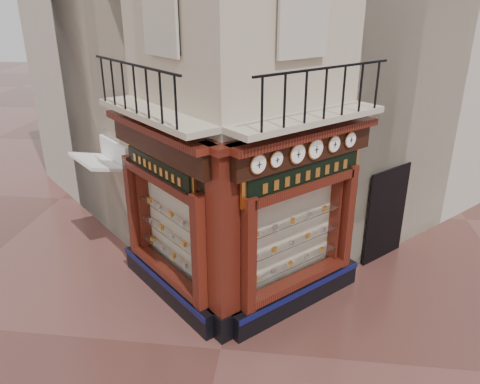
% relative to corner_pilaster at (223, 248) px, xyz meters
% --- Properties ---
extents(ground, '(80.00, 80.00, 0.00)m').
position_rel_corner_pilaster_xyz_m(ground, '(0.00, -0.50, -1.95)').
color(ground, '#502B25').
rests_on(ground, ground).
extents(main_building, '(11.31, 11.31, 12.00)m').
position_rel_corner_pilaster_xyz_m(main_building, '(0.00, 5.66, 4.05)').
color(main_building, '#C3B498').
rests_on(main_building, ground).
extents(neighbour_left, '(11.31, 11.31, 11.00)m').
position_rel_corner_pilaster_xyz_m(neighbour_left, '(-2.47, 8.13, 3.55)').
color(neighbour_left, '#BEB5A5').
rests_on(neighbour_left, ground).
extents(neighbour_right, '(11.31, 11.31, 11.00)m').
position_rel_corner_pilaster_xyz_m(neighbour_right, '(2.47, 8.13, 3.55)').
color(neighbour_right, '#BEB5A5').
rests_on(neighbour_right, ground).
extents(shopfront_left, '(2.86, 2.86, 3.98)m').
position_rel_corner_pilaster_xyz_m(shopfront_left, '(-1.41, 1.07, 0.03)').
color(shopfront_left, black).
rests_on(shopfront_left, ground).
extents(shopfront_right, '(2.86, 2.86, 3.98)m').
position_rel_corner_pilaster_xyz_m(shopfront_right, '(1.41, 1.07, 0.03)').
color(shopfront_right, black).
rests_on(shopfront_right, ground).
extents(corner_pilaster, '(0.85, 0.85, 3.98)m').
position_rel_corner_pilaster_xyz_m(corner_pilaster, '(0.00, 0.00, 0.00)').
color(corner_pilaster, black).
rests_on(corner_pilaster, ground).
extents(balcony, '(5.94, 2.97, 1.03)m').
position_rel_corner_pilaster_xyz_m(balcony, '(0.00, 0.99, 2.27)').
color(balcony, '#C3B498').
rests_on(balcony, ground).
extents(clock_a, '(0.29, 0.29, 0.37)m').
position_rel_corner_pilaster_xyz_m(clock_a, '(0.62, 0.02, 1.67)').
color(clock_a, '#AE743A').
rests_on(clock_a, ground).
extents(clock_b, '(0.26, 0.26, 0.31)m').
position_rel_corner_pilaster_xyz_m(clock_b, '(0.92, 0.31, 1.67)').
color(clock_b, '#AE743A').
rests_on(clock_b, ground).
extents(clock_c, '(0.31, 0.31, 0.39)m').
position_rel_corner_pilaster_xyz_m(clock_c, '(1.28, 0.68, 1.67)').
color(clock_c, '#AE743A').
rests_on(clock_c, ground).
extents(clock_d, '(0.33, 0.33, 0.41)m').
position_rel_corner_pilaster_xyz_m(clock_d, '(1.62, 1.01, 1.67)').
color(clock_d, '#AE743A').
rests_on(clock_d, ground).
extents(clock_e, '(0.28, 0.28, 0.35)m').
position_rel_corner_pilaster_xyz_m(clock_e, '(1.98, 1.38, 1.67)').
color(clock_e, '#AE743A').
rests_on(clock_e, ground).
extents(clock_f, '(0.27, 0.27, 0.33)m').
position_rel_corner_pilaster_xyz_m(clock_f, '(2.33, 1.72, 1.67)').
color(clock_f, '#AE743A').
rests_on(clock_f, ground).
extents(awning, '(1.74, 1.74, 0.30)m').
position_rel_corner_pilaster_xyz_m(awning, '(-3.59, 2.89, -1.95)').
color(awning, white).
rests_on(awning, ground).
extents(signboard_left, '(1.92, 1.92, 0.51)m').
position_rel_corner_pilaster_xyz_m(signboard_left, '(-1.46, 1.01, 1.15)').
color(signboard_left, '#F0AE46').
rests_on(signboard_left, ground).
extents(signboard_right, '(2.27, 2.27, 0.61)m').
position_rel_corner_pilaster_xyz_m(signboard_right, '(1.46, 1.01, 1.15)').
color(signboard_right, '#F0AE46').
rests_on(signboard_right, ground).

